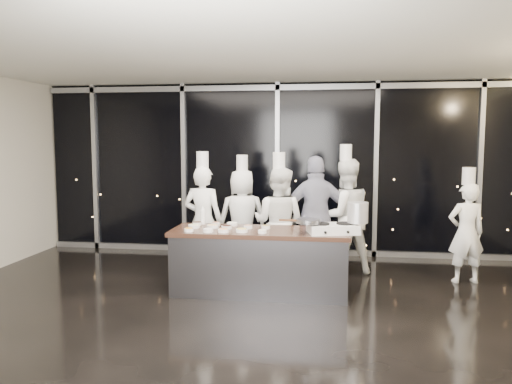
# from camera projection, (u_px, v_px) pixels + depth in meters

# --- Properties ---
(ground) EXTENTS (9.00, 9.00, 0.00)m
(ground) POSITION_uv_depth(u_px,v_px,m) (250.00, 315.00, 6.13)
(ground) COLOR black
(ground) RESTS_ON ground
(room_shell) EXTENTS (9.02, 7.02, 3.21)m
(room_shell) POSITION_uv_depth(u_px,v_px,m) (265.00, 131.00, 5.87)
(room_shell) COLOR beige
(room_shell) RESTS_ON ground
(window_wall) EXTENTS (8.90, 0.11, 3.20)m
(window_wall) POSITION_uv_depth(u_px,v_px,m) (277.00, 169.00, 9.35)
(window_wall) COLOR black
(window_wall) RESTS_ON ground
(demo_counter) EXTENTS (2.46, 0.86, 0.90)m
(demo_counter) POSITION_uv_depth(u_px,v_px,m) (260.00, 261.00, 6.97)
(demo_counter) COLOR #3A3A3F
(demo_counter) RESTS_ON ground
(stove) EXTENTS (0.72, 0.53, 0.14)m
(stove) POSITION_uv_depth(u_px,v_px,m) (333.00, 228.00, 6.67)
(stove) COLOR silver
(stove) RESTS_ON demo_counter
(frying_pan) EXTENTS (0.58, 0.38, 0.05)m
(frying_pan) POSITION_uv_depth(u_px,v_px,m) (308.00, 221.00, 6.64)
(frying_pan) COLOR gray
(frying_pan) RESTS_ON stove
(stock_pot) EXTENTS (0.33, 0.33, 0.28)m
(stock_pot) POSITION_uv_depth(u_px,v_px,m) (358.00, 212.00, 6.66)
(stock_pot) COLOR silver
(stock_pot) RESTS_ON stove
(prep_bowls) EXTENTS (1.17, 0.69, 0.05)m
(prep_bowls) POSITION_uv_depth(u_px,v_px,m) (222.00, 227.00, 6.98)
(prep_bowls) COLOR white
(prep_bowls) RESTS_ON demo_counter
(squeeze_bottle) EXTENTS (0.08, 0.08, 0.28)m
(squeeze_bottle) POSITION_uv_depth(u_px,v_px,m) (203.00, 216.00, 7.37)
(squeeze_bottle) COLOR white
(squeeze_bottle) RESTS_ON demo_counter
(chef_far_left) EXTENTS (0.68, 0.49, 1.96)m
(chef_far_left) POSITION_uv_depth(u_px,v_px,m) (203.00, 220.00, 7.90)
(chef_far_left) COLOR white
(chef_far_left) RESTS_ON ground
(chef_left) EXTENTS (0.92, 0.72, 1.90)m
(chef_left) POSITION_uv_depth(u_px,v_px,m) (242.00, 218.00, 8.37)
(chef_left) COLOR white
(chef_left) RESTS_ON ground
(chef_center) EXTENTS (0.98, 0.85, 1.96)m
(chef_center) POSITION_uv_depth(u_px,v_px,m) (279.00, 222.00, 7.73)
(chef_center) COLOR white
(chef_center) RESTS_ON ground
(guest) EXTENTS (1.17, 0.65, 1.90)m
(guest) POSITION_uv_depth(u_px,v_px,m) (316.00, 217.00, 7.80)
(guest) COLOR #161B3D
(guest) RESTS_ON ground
(chef_right) EXTENTS (1.09, 0.97, 2.08)m
(chef_right) POSITION_uv_depth(u_px,v_px,m) (345.00, 216.00, 7.97)
(chef_right) COLOR white
(chef_right) RESTS_ON ground
(chef_side) EXTENTS (0.61, 0.45, 1.74)m
(chef_side) POSITION_uv_depth(u_px,v_px,m) (466.00, 231.00, 7.46)
(chef_side) COLOR white
(chef_side) RESTS_ON ground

